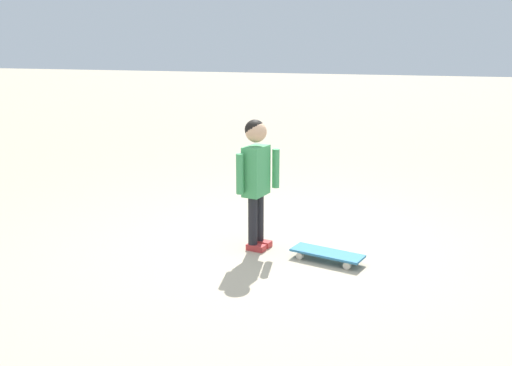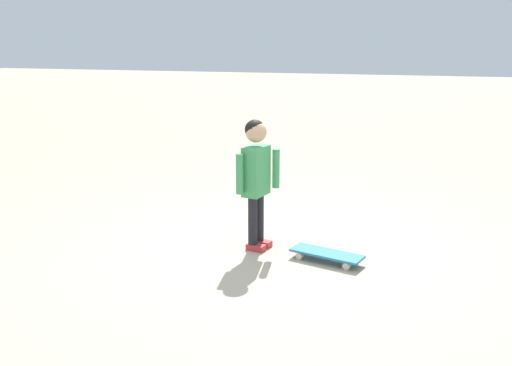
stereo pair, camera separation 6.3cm
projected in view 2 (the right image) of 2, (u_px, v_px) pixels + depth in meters
ground_plane at (280, 250)px, 4.68m from camera, size 50.00×50.00×0.00m
child_person at (256, 170)px, 4.56m from camera, size 0.27×0.34×1.06m
skateboard at (327, 254)px, 4.42m from camera, size 0.59×0.32×0.07m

